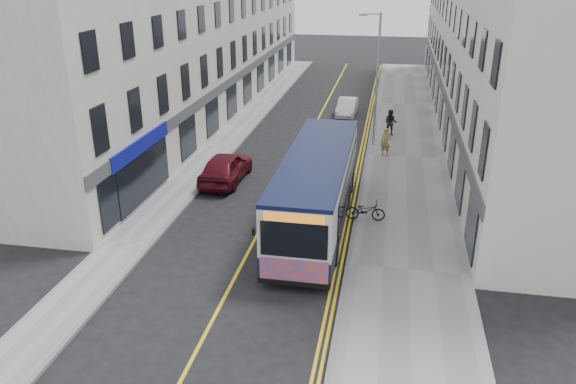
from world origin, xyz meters
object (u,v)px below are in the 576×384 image
at_px(bicycle, 365,210).
at_px(car_white, 347,107).
at_px(streetlamp, 376,76).
at_px(pedestrian_near, 386,142).
at_px(city_bus, 317,187).
at_px(car_maroon, 226,167).
at_px(pedestrian_far, 391,123).

xyz_separation_m(bicycle, car_white, (-2.42, 18.48, 0.06)).
height_order(streetlamp, pedestrian_near, streetlamp).
height_order(city_bus, bicycle, city_bus).
bearing_deg(bicycle, streetlamp, -0.09).
bearing_deg(city_bus, bicycle, 16.94).
height_order(streetlamp, car_maroon, streetlamp).
distance_m(bicycle, car_maroon, 8.32).
bearing_deg(car_white, car_maroon, -107.00).
relative_size(bicycle, pedestrian_near, 1.05).
xyz_separation_m(streetlamp, bicycle, (0.23, -11.22, -3.81)).
bearing_deg(car_white, pedestrian_near, -70.19).
bearing_deg(streetlamp, city_bus, -98.95).
distance_m(car_white, car_maroon, 15.62).
distance_m(city_bus, car_maroon, 6.96).
bearing_deg(car_maroon, pedestrian_near, -144.47).
distance_m(pedestrian_far, car_maroon, 12.75).
relative_size(bicycle, pedestrian_far, 1.01).
xyz_separation_m(streetlamp, pedestrian_far, (1.07, 2.17, -3.41)).
bearing_deg(pedestrian_far, city_bus, -92.68).
bearing_deg(car_white, streetlamp, -71.45).
xyz_separation_m(car_white, car_maroon, (-5.03, -14.79, 0.16)).
distance_m(bicycle, pedestrian_near, 9.15).
height_order(pedestrian_near, car_white, pedestrian_near).
height_order(streetlamp, car_white, streetlamp).
bearing_deg(pedestrian_far, pedestrian_near, -83.70).
bearing_deg(pedestrian_near, car_maroon, -128.01).
bearing_deg(streetlamp, car_white, 106.78).
xyz_separation_m(bicycle, pedestrian_near, (0.63, 9.12, 0.37)).
height_order(city_bus, pedestrian_far, city_bus).
relative_size(pedestrian_near, car_white, 0.43).
bearing_deg(car_white, city_bus, -87.26).
xyz_separation_m(city_bus, pedestrian_far, (2.94, 14.03, -0.82)).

